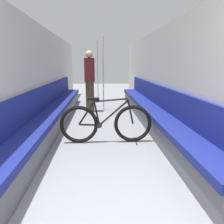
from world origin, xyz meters
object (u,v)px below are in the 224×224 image
at_px(grab_pole_far, 103,75).
at_px(passenger_standing, 90,81).
at_px(bench_seat_row_left, 54,113).
at_px(grab_pole_near, 98,73).
at_px(bench_seat_row_right, 152,111).
at_px(bicycle, 106,123).

relative_size(grab_pole_far, passenger_standing, 1.24).
bearing_deg(passenger_standing, bench_seat_row_left, 175.72).
xyz_separation_m(grab_pole_far, passenger_standing, (-0.41, -0.25, -0.16)).
relative_size(grab_pole_near, passenger_standing, 1.24).
distance_m(bench_seat_row_right, bicycle, 1.64).
height_order(bench_seat_row_right, passenger_standing, passenger_standing).
height_order(bicycle, passenger_standing, passenger_standing).
relative_size(bench_seat_row_left, passenger_standing, 3.88).
height_order(grab_pole_far, passenger_standing, grab_pole_far).
relative_size(bench_seat_row_right, grab_pole_far, 3.12).
bearing_deg(grab_pole_near, bicycle, -87.91).
bearing_deg(passenger_standing, grab_pole_far, -35.14).
bearing_deg(passenger_standing, bench_seat_row_right, -111.23).
height_order(bench_seat_row_left, grab_pole_far, grab_pole_far).
bearing_deg(bicycle, bench_seat_row_right, 63.53).
bearing_deg(bench_seat_row_left, grab_pole_far, 55.64).
relative_size(bench_seat_row_right, grab_pole_near, 3.12).
bearing_deg(grab_pole_far, grab_pole_near, 96.84).
height_order(bench_seat_row_left, bench_seat_row_right, same).
xyz_separation_m(bicycle, grab_pole_near, (-0.16, 4.43, 0.72)).
bearing_deg(grab_pole_far, passenger_standing, -148.49).
bearing_deg(passenger_standing, bicycle, -148.37).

